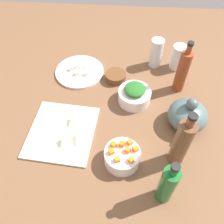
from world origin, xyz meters
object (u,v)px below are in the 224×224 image
Objects in this scene: bottle_2 at (182,143)px; plate_tofu at (80,72)px; cutting_board at (62,132)px; bowl_small_side at (116,77)px; drinking_glass_1 at (178,57)px; bowl_greens at (134,96)px; teapot at (188,115)px; bottle_1 at (182,71)px; drinking_glass_0 at (156,53)px; bowl_carrots at (122,157)px; bottle_0 at (167,185)px.

plate_tofu is at bearing -136.06° from bottle_2.
plate_tofu reaches higher than cutting_board.
drinking_glass_1 reaches higher than bowl_small_side.
teapot reaches higher than bowl_greens.
bottle_1 is 1.76× the size of drinking_glass_0.
bottle_1 is 15.94cm from drinking_glass_1.
teapot is (-19.27, 25.49, 2.58)cm from bowl_carrots.
teapot is 33.47cm from bottle_0.
teapot is (-8.27, 50.50, 5.21)cm from cutting_board.
cutting_board is 27.45cm from bowl_carrots.
cutting_board is at bearing -2.64° from plate_tofu.
bottle_1 is at bearing 148.29° from bowl_carrots.
drinking_glass_0 is at bearing -173.86° from bottle_2.
teapot is 35.43cm from drinking_glass_1.
bowl_small_side is 59.47cm from bottle_0.
drinking_glass_0 is 1.17× the size of drinking_glass_1.
bottle_2 is at bearing 159.07° from bottle_0.
bottle_2 reaches higher than bottle_0.
bowl_greens is at bearing 34.57° from bowl_small_side.
cutting_board is 66.67cm from drinking_glass_1.
bowl_carrots is at bearing -24.58° from drinking_glass_1.
cutting_board is 1.95× the size of bowl_greens.
plate_tofu is at bearing -81.11° from drinking_glass_1.
drinking_glass_0 reaches higher than bowl_greens.
bowl_greens is 44.25cm from bottle_0.
bowl_small_side is at bearing -97.93° from bottle_1.
bowl_carrots reaches higher than cutting_board.
bottle_0 reaches higher than bowl_carrots.
bottle_1 is (7.65, 47.73, 10.37)cm from plate_tofu.
bowl_greens is 23.66cm from bottle_1.
teapot is at bearing 51.47° from bowl_small_side.
bowl_greens is 0.56× the size of bottle_1.
bowl_greens is 1.15× the size of drinking_glass_1.
bowl_carrots is 21.78cm from bottle_2.
teapot is 1.42× the size of drinking_glass_1.
drinking_glass_1 is at bearing 177.66° from bottle_1.
teapot reaches higher than drinking_glass_0.
bowl_greens is (16.72, 27.38, 2.39)cm from plate_tofu.
bowl_greens is 33.47cm from bottle_2.
bowl_greens reaches higher than cutting_board.
bowl_greens is 27.80cm from drinking_glass_0.
plate_tofu is 0.88× the size of bottle_2.
bottle_1 reaches higher than teapot.
bowl_greens is 0.63× the size of bottle_0.
bottle_2 is (41.32, 24.93, 9.87)cm from bowl_small_side.
bottle_0 is 0.88× the size of bottle_1.
bowl_small_side is at bearing 148.47° from cutting_board.
teapot is at bearing 161.83° from bottle_2.
plate_tofu is 56.45cm from teapot.
bottle_0 is 15.46cm from bottle_2.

